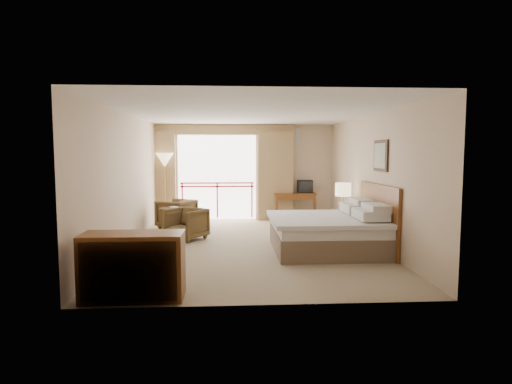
{
  "coord_description": "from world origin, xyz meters",
  "views": [
    {
      "loc": [
        -0.42,
        -8.7,
        1.91
      ],
      "look_at": [
        0.12,
        0.4,
        1.07
      ],
      "focal_mm": 30.0,
      "sensor_mm": 36.0,
      "label": 1
    }
  ],
  "objects": [
    {
      "name": "wall_front",
      "position": [
        0.0,
        -3.5,
        1.35
      ],
      "size": [
        5.0,
        0.0,
        5.0
      ],
      "primitive_type": "plane",
      "rotation": [
        -1.57,
        0.0,
        0.0
      ],
      "color": "beige",
      "rests_on": "ground"
    },
    {
      "name": "table_lamp",
      "position": [
        2.17,
        0.96,
        1.05
      ],
      "size": [
        0.36,
        0.36,
        0.64
      ],
      "rotation": [
        0.0,
        0.0,
        -0.32
      ],
      "color": "tan",
      "rests_on": "nightstand"
    },
    {
      "name": "bed",
      "position": [
        1.5,
        -0.6,
        0.38
      ],
      "size": [
        2.13,
        2.06,
        0.97
      ],
      "color": "brown",
      "rests_on": "floor"
    },
    {
      "name": "dresser",
      "position": [
        -1.7,
        -3.16,
        0.43
      ],
      "size": [
        1.3,
        0.55,
        0.87
      ],
      "rotation": [
        0.0,
        0.0,
        0.04
      ],
      "color": "#5E2F13",
      "rests_on": "floor"
    },
    {
      "name": "cup",
      "position": [
        1.2,
        3.28,
        0.81
      ],
      "size": [
        0.08,
        0.08,
        0.09
      ],
      "primitive_type": "cylinder",
      "rotation": [
        0.0,
        0.0,
        -0.2
      ],
      "color": "white",
      "rests_on": "desk"
    },
    {
      "name": "curtain_left",
      "position": [
        -2.45,
        3.35,
        1.25
      ],
      "size": [
        1.0,
        0.26,
        2.5
      ],
      "primitive_type": "cube",
      "color": "#8F704B",
      "rests_on": "wall_back"
    },
    {
      "name": "hvac_vent",
      "position": [
        1.3,
        3.47,
        2.35
      ],
      "size": [
        0.5,
        0.04,
        0.5
      ],
      "primitive_type": "cube",
      "color": "silver",
      "rests_on": "wall_back"
    },
    {
      "name": "wall_left",
      "position": [
        -2.5,
        0.0,
        1.35
      ],
      "size": [
        0.0,
        7.0,
        7.0
      ],
      "primitive_type": "plane",
      "rotation": [
        1.57,
        0.0,
        1.57
      ],
      "color": "beige",
      "rests_on": "ground"
    },
    {
      "name": "nightstand",
      "position": [
        2.17,
        0.91,
        0.28
      ],
      "size": [
        0.41,
        0.48,
        0.55
      ],
      "primitive_type": "cube",
      "rotation": [
        0.0,
        0.0,
        -0.05
      ],
      "color": "#5E2F13",
      "rests_on": "floor"
    },
    {
      "name": "ceiling",
      "position": [
        0.0,
        0.0,
        2.7
      ],
      "size": [
        7.0,
        7.0,
        0.0
      ],
      "primitive_type": "plane",
      "rotation": [
        3.14,
        0.0,
        0.0
      ],
      "color": "white",
      "rests_on": "wall_back"
    },
    {
      "name": "balcony_door",
      "position": [
        -0.8,
        3.48,
        1.2
      ],
      "size": [
        2.4,
        0.0,
        2.4
      ],
      "primitive_type": "plane",
      "rotation": [
        1.57,
        0.0,
        0.0
      ],
      "color": "white",
      "rests_on": "wall_back"
    },
    {
      "name": "wastebasket",
      "position": [
        0.93,
        2.56,
        0.13
      ],
      "size": [
        0.26,
        0.26,
        0.26
      ],
      "primitive_type": "cylinder",
      "rotation": [
        0.0,
        0.0,
        -0.24
      ],
      "color": "black",
      "rests_on": "floor"
    },
    {
      "name": "valance",
      "position": [
        -0.8,
        3.38,
        2.55
      ],
      "size": [
        4.4,
        0.22,
        0.28
      ],
      "primitive_type": "cube",
      "color": "#8F704B",
      "rests_on": "wall_back"
    },
    {
      "name": "desk",
      "position": [
        1.4,
        3.38,
        0.6
      ],
      "size": [
        1.18,
        0.57,
        0.77
      ],
      "rotation": [
        0.0,
        0.0,
        -0.05
      ],
      "color": "#5E2F13",
      "rests_on": "floor"
    },
    {
      "name": "phone",
      "position": [
        2.12,
        0.76,
        0.59
      ],
      "size": [
        0.18,
        0.16,
        0.07
      ],
      "primitive_type": "cube",
      "rotation": [
        0.0,
        0.0,
        0.19
      ],
      "color": "black",
      "rests_on": "nightstand"
    },
    {
      "name": "armchair_near",
      "position": [
        -1.4,
        0.66,
        0.0
      ],
      "size": [
        1.05,
        1.05,
        0.69
      ],
      "primitive_type": "imported",
      "rotation": [
        0.0,
        0.0,
        -0.63
      ],
      "color": "#45331A",
      "rests_on": "floor"
    },
    {
      "name": "floor",
      "position": [
        0.0,
        0.0,
        0.0
      ],
      "size": [
        7.0,
        7.0,
        0.0
      ],
      "primitive_type": "plane",
      "color": "gray",
      "rests_on": "ground"
    },
    {
      "name": "tv",
      "position": [
        1.7,
        3.32,
        0.95
      ],
      "size": [
        0.41,
        0.32,
        0.37
      ],
      "rotation": [
        0.0,
        0.0,
        0.06
      ],
      "color": "black",
      "rests_on": "desk"
    },
    {
      "name": "side_table",
      "position": [
        -1.83,
        1.41,
        0.41
      ],
      "size": [
        0.55,
        0.55,
        0.6
      ],
      "rotation": [
        0.0,
        0.0,
        -0.1
      ],
      "color": "black",
      "rests_on": "floor"
    },
    {
      "name": "floor_lamp",
      "position": [
        -2.22,
        3.16,
        1.64
      ],
      "size": [
        0.49,
        0.49,
        1.9
      ],
      "rotation": [
        0.0,
        0.0,
        0.31
      ],
      "color": "tan",
      "rests_on": "floor"
    },
    {
      "name": "wall_right",
      "position": [
        2.5,
        0.0,
        1.35
      ],
      "size": [
        0.0,
        7.0,
        7.0
      ],
      "primitive_type": "plane",
      "rotation": [
        1.57,
        0.0,
        -1.57
      ],
      "color": "beige",
      "rests_on": "ground"
    },
    {
      "name": "book",
      "position": [
        -1.83,
        1.41,
        0.61
      ],
      "size": [
        0.26,
        0.27,
        0.02
      ],
      "primitive_type": "imported",
      "rotation": [
        0.0,
        0.0,
        0.65
      ],
      "color": "white",
      "rests_on": "side_table"
    },
    {
      "name": "coffee_maker",
      "position": [
        1.05,
        3.33,
        0.9
      ],
      "size": [
        0.16,
        0.16,
        0.28
      ],
      "primitive_type": "cylinder",
      "rotation": [
        0.0,
        0.0,
        0.25
      ],
      "color": "black",
      "rests_on": "desk"
    },
    {
      "name": "curtain_right",
      "position": [
        0.85,
        3.35,
        1.25
      ],
      "size": [
        1.0,
        0.26,
        2.5
      ],
      "primitive_type": "cube",
      "color": "#8F704B",
      "rests_on": "wall_back"
    },
    {
      "name": "wall_back",
      "position": [
        0.0,
        3.5,
        1.35
      ],
      "size": [
        5.0,
        0.0,
        5.0
      ],
      "primitive_type": "plane",
      "rotation": [
        1.57,
        0.0,
        0.0
      ],
      "color": "beige",
      "rests_on": "ground"
    },
    {
      "name": "armchair_far",
      "position": [
        -1.79,
        2.12,
        0.0
      ],
      "size": [
        1.09,
        1.08,
        0.73
      ],
      "primitive_type": "imported",
      "rotation": [
        0.0,
        0.0,
        -2.08
      ],
      "color": "#45331A",
      "rests_on": "floor"
    },
    {
      "name": "headboard",
      "position": [
        2.46,
        -0.6,
        0.65
      ],
      "size": [
        0.06,
        2.1,
        1.3
      ],
      "primitive_type": "cube",
      "color": "#5E2F13",
      "rests_on": "wall_right"
    },
    {
      "name": "framed_art",
      "position": [
        2.47,
        -0.6,
        1.85
      ],
      "size": [
        0.04,
        0.72,
        0.6
      ],
      "color": "black",
      "rests_on": "wall_right"
    },
    {
      "name": "balcony_railing",
      "position": [
        -0.8,
        3.46,
        0.81
      ],
      "size": [
        2.09,
        0.03,
        1.02
      ],
      "color": "red",
      "rests_on": "wall_back"
    }
  ]
}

